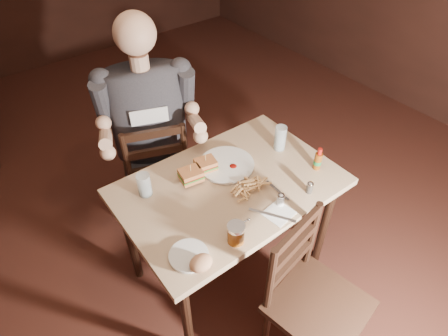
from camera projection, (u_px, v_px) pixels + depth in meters
room_shell at (150, 84)px, 1.49m from camera, size 7.00×7.00×7.00m
main_table at (230, 196)px, 2.02m from camera, size 1.16×0.78×0.77m
chair_far at (157, 168)px, 2.53m from camera, size 0.56×0.58×0.91m
chair_near at (319, 306)px, 1.80m from camera, size 0.49×0.52×0.91m
diner at (147, 106)px, 2.13m from camera, size 0.72×0.65×1.03m
dinner_plate at (227, 165)px, 2.06m from camera, size 0.30×0.30×0.02m
sandwich_left at (191, 172)px, 1.94m from camera, size 0.13×0.11×0.10m
sandwich_right at (206, 162)px, 2.00m from camera, size 0.12×0.11×0.10m
fries_pile at (250, 187)px, 1.90m from camera, size 0.24×0.17×0.04m
ketchup_dollop at (233, 166)px, 2.04m from camera, size 0.04×0.04×0.01m
glass_left at (144, 185)px, 1.87m from camera, size 0.07×0.07×0.13m
glass_right at (280, 138)px, 2.14m from camera, size 0.07×0.07×0.15m
hot_sauce at (318, 159)px, 2.02m from camera, size 0.04×0.04×0.14m
salt_shaker at (281, 199)px, 1.84m from camera, size 0.04×0.04×0.07m
pepper_shaker at (310, 188)px, 1.90m from camera, size 0.04×0.04×0.06m
syrup_dispenser at (236, 233)px, 1.66m from camera, size 0.08×0.08×0.11m
napkin at (279, 213)px, 1.82m from camera, size 0.15×0.14×0.00m
knife at (272, 215)px, 1.80m from camera, size 0.14×0.21×0.01m
fork at (278, 190)px, 1.93m from camera, size 0.02×0.17×0.01m
side_plate at (189, 256)px, 1.63m from camera, size 0.17×0.17×0.01m
bread_roll at (201, 263)px, 1.56m from camera, size 0.10×0.09×0.06m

